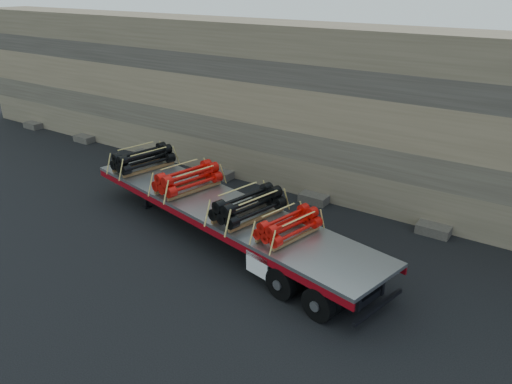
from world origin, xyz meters
TOP-DOWN VIEW (x-y plane):
  - ground at (0.00, 0.00)m, footprint 120.00×120.00m
  - rock_wall at (0.00, 6.50)m, footprint 44.00×3.00m
  - trailer at (0.83, 0.02)m, footprint 13.40×5.16m
  - bundle_front at (-4.20, 1.07)m, footprint 1.68×2.62m
  - bundle_midfront at (-1.16, 0.43)m, footprint 1.68×2.62m
  - bundle_midrear at (2.12, -0.25)m, footprint 1.70×2.65m
  - bundle_rear at (3.90, -0.62)m, footprint 1.44×2.24m

SIDE VIEW (x-z plane):
  - ground at x=0.00m, z-range 0.00..0.00m
  - trailer at x=0.83m, z-range 0.00..1.32m
  - bundle_rear at x=3.90m, z-range 1.32..2.05m
  - bundle_front at x=-4.20m, z-range 1.32..2.18m
  - bundle_midfront at x=-1.16m, z-range 1.32..2.18m
  - bundle_midrear at x=2.12m, z-range 1.32..2.19m
  - rock_wall at x=0.00m, z-range 0.00..7.00m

